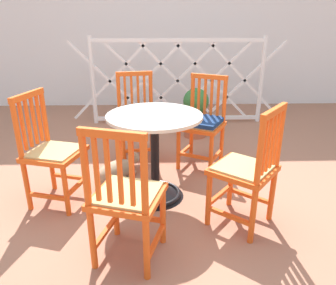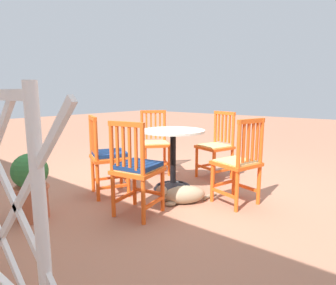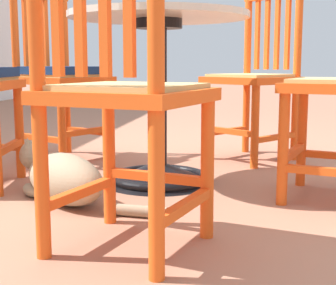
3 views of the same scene
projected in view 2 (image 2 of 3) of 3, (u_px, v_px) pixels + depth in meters
ground_plane at (175, 188)px, 3.51m from camera, size 24.00×24.00×0.00m
cafe_table at (173, 166)px, 3.43m from camera, size 0.76×0.76×0.73m
orange_chair_by_planter at (238, 164)px, 2.93m from camera, size 0.49×0.49×0.91m
orange_chair_tucked_in at (216, 147)px, 3.88m from camera, size 0.50×0.50×0.91m
orange_chair_near_fence at (155, 144)px, 4.12m from camera, size 0.56×0.56×0.91m
orange_chair_facing_out at (108, 157)px, 3.21m from camera, size 0.54×0.54×0.91m
orange_chair_at_corner at (137, 169)px, 2.66m from camera, size 0.46×0.46×0.91m
tabby_cat at (181, 195)px, 3.00m from camera, size 0.45×0.67×0.23m
terracotta_planter at (31, 185)px, 2.59m from camera, size 0.32×0.32×0.62m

